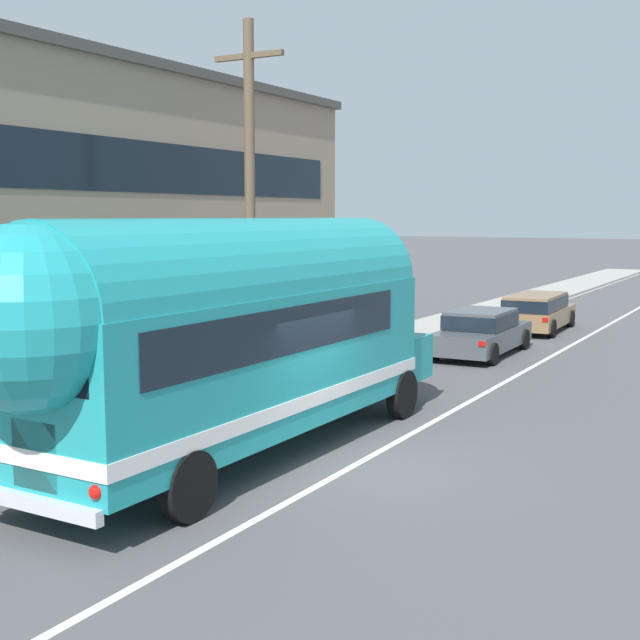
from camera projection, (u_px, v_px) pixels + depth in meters
name	position (u px, v px, depth m)	size (l,w,h in m)	color
ground_plane	(351.00, 467.00, 14.12)	(300.00, 300.00, 0.00)	#4C4C4F
lane_markings	(485.00, 356.00, 25.34)	(3.94, 80.00, 0.01)	silver
sidewalk_slab	(352.00, 354.00, 25.30)	(2.79, 90.00, 0.15)	#9E9B93
utility_pole	(250.00, 204.00, 19.27)	(1.80, 0.24, 8.50)	brown
painted_bus	(227.00, 328.00, 14.08)	(2.68, 11.49, 4.12)	teal
car_lead	(481.00, 331.00, 25.42)	(1.97, 4.73, 1.37)	#474C51
car_second	(537.00, 310.00, 30.59)	(2.03, 4.73, 1.37)	olive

